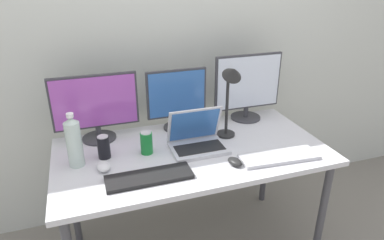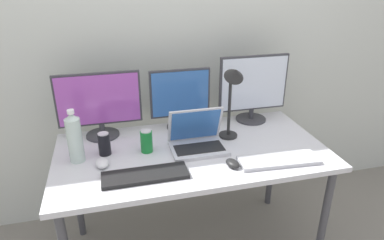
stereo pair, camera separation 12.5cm
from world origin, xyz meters
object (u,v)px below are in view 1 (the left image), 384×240
Objects in this scene: monitor_center at (177,98)px; mouse_by_laptop at (235,162)px; keyboard_aux at (149,177)px; soda_can_near_keyboard at (146,143)px; work_desk at (192,159)px; monitor_left at (96,106)px; laptop_silver at (197,139)px; desk_lamp at (231,88)px; water_bottle at (74,142)px; mouse_by_keyboard at (104,167)px; monitor_right at (248,86)px; keyboard_main at (279,157)px; soda_can_by_laptop at (104,147)px.

monitor_center reaches higher than mouse_by_laptop.
soda_can_near_keyboard is at bearing 80.74° from keyboard_aux.
work_desk is 3.59× the size of keyboard_aux.
monitor_left is 1.17× the size of keyboard_aux.
soda_can_near_keyboard is (0.04, 0.25, 0.05)m from keyboard_aux.
laptop_silver is 0.73× the size of keyboard_aux.
desk_lamp is (0.25, -0.23, 0.11)m from monitor_center.
work_desk is 5.18× the size of water_bottle.
keyboard_aux is at bearing -99.31° from soda_can_near_keyboard.
monitor_center is 1.32× the size of water_bottle.
mouse_by_keyboard is 0.79× the size of soda_can_near_keyboard.
monitor_right is 1.08× the size of keyboard_main.
soda_can_by_laptop reaches higher than mouse_by_laptop.
mouse_by_keyboard is at bearing -144.30° from monitor_center.
work_desk is at bearing -166.43° from desk_lamp.
water_bottle is at bearing -178.44° from soda_can_near_keyboard.
keyboard_main is 0.70m from keyboard_aux.
keyboard_main is (0.41, -0.24, 0.08)m from work_desk.
monitor_left is at bearing 110.75° from keyboard_aux.
monitor_center is 0.54m from soda_can_by_laptop.
water_bottle is at bearing 178.24° from laptop_silver.
monitor_right is (0.96, -0.00, 0.02)m from monitor_left.
work_desk is 0.64m from monitor_right.
water_bottle reaches higher than soda_can_by_laptop.
desk_lamp is at bearing -134.38° from monitor_right.
soda_can_by_laptop reaches higher than keyboard_aux.
water_bottle is (-0.77, 0.26, 0.12)m from mouse_by_laptop.
monitor_center reaches higher than keyboard_aux.
monitor_right is at bearing -0.00° from monitor_left.
mouse_by_keyboard is 1.08× the size of mouse_by_laptop.
laptop_silver reaches higher than soda_can_near_keyboard.
mouse_by_keyboard is (-0.49, -0.35, -0.19)m from monitor_center.
water_bottle is at bearing -177.96° from desk_lamp.
mouse_by_keyboard is at bearing -97.64° from soda_can_by_laptop.
desk_lamp is (0.09, 0.29, 0.30)m from mouse_by_laptop.
keyboard_main is at bearing -2.47° from keyboard_aux.
mouse_by_keyboard is at bearing -91.21° from monitor_left.
mouse_by_keyboard is 0.19m from water_bottle.
soda_can_near_keyboard is at bearing -177.61° from desk_lamp.
monitor_left is 0.96m from monitor_right.
work_desk is 4.89× the size of laptop_silver.
monitor_center is 0.61m from keyboard_aux.
soda_can_by_laptop is at bearing 172.16° from work_desk.
mouse_by_laptop is (0.12, -0.24, -0.04)m from laptop_silver.
soda_can_by_laptop is at bearing 164.66° from keyboard_main.
water_bottle is 0.16m from soda_can_by_laptop.
desk_lamp reaches higher than water_bottle.
desk_lamp reaches higher than keyboard_main.
water_bottle is (-1.10, -0.27, -0.09)m from monitor_right.
keyboard_aux is at bearing -42.56° from mouse_by_keyboard.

